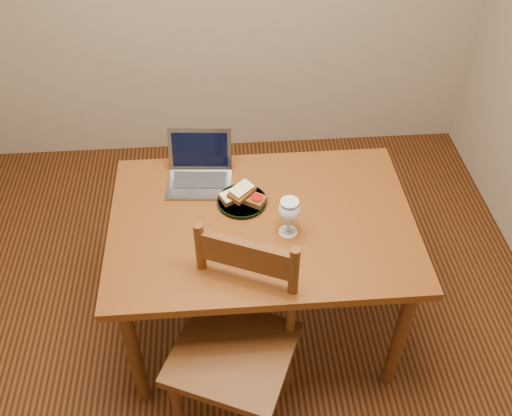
{
  "coord_description": "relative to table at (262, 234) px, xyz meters",
  "views": [
    {
      "loc": [
        -0.04,
        -1.63,
        2.46
      ],
      "look_at": [
        0.09,
        0.09,
        0.8
      ],
      "focal_mm": 40.0,
      "sensor_mm": 36.0,
      "label": 1
    }
  ],
  "objects": [
    {
      "name": "sandwich_tomato",
      "position": [
        -0.04,
        0.1,
        0.12
      ],
      "size": [
        0.14,
        0.13,
        0.04
      ],
      "primitive_type": null,
      "rotation": [
        0.0,
        0.0,
        -0.57
      ],
      "color": "#381E0C",
      "rests_on": "plate"
    },
    {
      "name": "floor",
      "position": [
        -0.11,
        -0.08,
        -0.66
      ],
      "size": [
        3.2,
        3.2,
        0.02
      ],
      "primitive_type": "cube",
      "color": "black",
      "rests_on": "ground"
    },
    {
      "name": "sandwich_top",
      "position": [
        -0.08,
        0.12,
        0.15
      ],
      "size": [
        0.13,
        0.14,
        0.04
      ],
      "primitive_type": null,
      "rotation": [
        0.0,
        0.0,
        0.83
      ],
      "color": "#381E0C",
      "rests_on": "plate"
    },
    {
      "name": "table",
      "position": [
        0.0,
        0.0,
        0.0
      ],
      "size": [
        1.3,
        0.9,
        0.74
      ],
      "color": "#552D0E",
      "rests_on": "floor"
    },
    {
      "name": "chair",
      "position": [
        -0.15,
        -0.45,
        -0.12
      ],
      "size": [
        0.59,
        0.58,
        0.49
      ],
      "rotation": [
        0.0,
        0.0,
        -0.41
      ],
      "color": "#41240D",
      "rests_on": "floor"
    },
    {
      "name": "laptop",
      "position": [
        -0.26,
        0.3,
        0.14
      ],
      "size": [
        0.31,
        0.29,
        0.21
      ],
      "rotation": [
        0.0,
        0.0,
        -0.08
      ],
      "color": "slate",
      "rests_on": "table"
    },
    {
      "name": "plate",
      "position": [
        -0.08,
        0.11,
        0.09
      ],
      "size": [
        0.22,
        0.22,
        0.02
      ],
      "primitive_type": "cylinder",
      "color": "black",
      "rests_on": "table"
    },
    {
      "name": "milk_glass",
      "position": [
        0.1,
        -0.08,
        0.18
      ],
      "size": [
        0.09,
        0.09,
        0.18
      ],
      "primitive_type": null,
      "color": "white",
      "rests_on": "table"
    },
    {
      "name": "sandwich_cheese",
      "position": [
        -0.12,
        0.12,
        0.12
      ],
      "size": [
        0.13,
        0.11,
        0.03
      ],
      "primitive_type": null,
      "rotation": [
        0.0,
        0.0,
        0.43
      ],
      "color": "#381E0C",
      "rests_on": "plate"
    }
  ]
}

